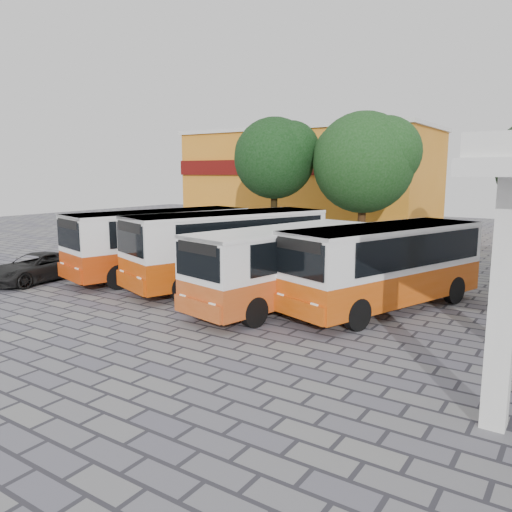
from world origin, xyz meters
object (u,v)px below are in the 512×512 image
Objects in this scene: bus_far_left at (160,239)px; bus_centre_right at (285,262)px; bus_centre_left at (229,244)px; parked_car at (36,268)px; bus_far_right at (385,261)px.

bus_centre_right is (7.42, -1.34, -0.13)m from bus_far_left.
bus_far_left is 0.96× the size of bus_centre_left.
bus_centre_left is at bearing 23.16° from parked_car.
bus_centre_left reaches higher than bus_far_right.
bus_far_left is 7.54m from bus_centre_right.
bus_far_right is at bearing 12.01° from parked_car.
parked_car is (-14.38, -4.12, -1.08)m from bus_far_right.
bus_centre_right is 11.59m from parked_car.
bus_far_left is at bearing -158.77° from bus_centre_left.
bus_far_left reaches higher than bus_far_right.
parked_car is (-3.85, -3.85, -1.14)m from bus_far_left.
parked_car is at bearing -144.92° from bus_far_right.
bus_centre_right is 0.94× the size of bus_far_right.
bus_centre_right is at bearing 8.57° from parked_car.
bus_centre_left is at bearing 16.81° from bus_far_left.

